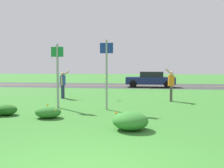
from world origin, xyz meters
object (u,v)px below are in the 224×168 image
person_catcher_orange_shirt (171,83)px  frisbee_lime (106,77)px  car_navy_center_left (151,79)px  sign_post_by_roadside (107,68)px  sign_post_near_path (58,70)px  person_thrower_blue_shirt (63,83)px

person_catcher_orange_shirt → frisbee_lime: size_ratio=6.63×
frisbee_lime → car_navy_center_left: (2.69, 9.60, -0.53)m
frisbee_lime → person_catcher_orange_shirt: bearing=-8.4°
frisbee_lime → car_navy_center_left: car_navy_center_left is taller
person_catcher_orange_shirt → frisbee_lime: 3.70m
sign_post_by_roadside → frisbee_lime: (-0.66, 3.75, -0.52)m
sign_post_near_path → sign_post_by_roadside: bearing=-5.7°
person_catcher_orange_shirt → car_navy_center_left: 10.19m
person_catcher_orange_shirt → sign_post_by_roadside: bearing=-132.9°
person_thrower_blue_shirt → person_catcher_orange_shirt: size_ratio=0.92×
sign_post_near_path → frisbee_lime: 3.89m
sign_post_by_roadside → car_navy_center_left: bearing=81.4°
sign_post_by_roadside → frisbee_lime: size_ratio=11.19×
person_thrower_blue_shirt → frisbee_lime: bearing=0.3°
sign_post_near_path → sign_post_by_roadside: sign_post_by_roadside is taller
sign_post_near_path → frisbee_lime: (1.59, 3.52, -0.45)m
sign_post_by_roadside → person_thrower_blue_shirt: bearing=130.8°
person_thrower_blue_shirt → frisbee_lime: size_ratio=6.11×
person_thrower_blue_shirt → car_navy_center_left: person_thrower_blue_shirt is taller
person_thrower_blue_shirt → car_navy_center_left: size_ratio=0.36×
person_catcher_orange_shirt → car_navy_center_left: (-0.96, 10.14, -0.23)m
person_thrower_blue_shirt → sign_post_by_roadside: bearing=-49.2°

